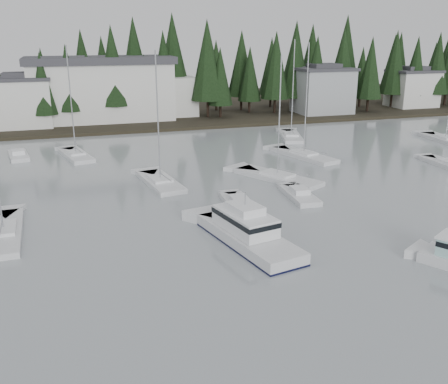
{
  "coord_description": "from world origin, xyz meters",
  "views": [
    {
      "loc": [
        -11.23,
        -8.74,
        15.2
      ],
      "look_at": [
        0.75,
        29.22,
        2.5
      ],
      "focal_mm": 40.0,
      "sensor_mm": 36.0,
      "label": 1
    }
  ],
  "objects_px": {
    "sailboat_6": "(277,179)",
    "cabin_cruiser_center": "(247,234)",
    "harbor_inn": "(114,89)",
    "sailboat_2": "(445,141)",
    "sailboat_11": "(4,235)",
    "sailboat_10": "(303,156)",
    "sailboat_9": "(76,157)",
    "runabout_1": "(299,196)",
    "sailboat_7": "(161,184)",
    "sailboat_4": "(291,137)",
    "house_west": "(22,101)",
    "runabout_4": "(239,206)",
    "house_east_b": "(413,88)",
    "house_east_a": "(323,90)",
    "runabout_3": "(19,157)"
  },
  "relations": [
    {
      "from": "sailboat_9",
      "to": "runabout_1",
      "type": "distance_m",
      "value": 31.08
    },
    {
      "from": "sailboat_7",
      "to": "house_east_a",
      "type": "bearing_deg",
      "value": -54.25
    },
    {
      "from": "house_east_a",
      "to": "sailboat_9",
      "type": "xyz_separation_m",
      "value": [
        -46.59,
        -21.54,
        -4.82
      ]
    },
    {
      "from": "sailboat_7",
      "to": "cabin_cruiser_center",
      "type": "bearing_deg",
      "value": -176.63
    },
    {
      "from": "sailboat_4",
      "to": "sailboat_9",
      "type": "xyz_separation_m",
      "value": [
        -31.6,
        -3.07,
        0.0
      ]
    },
    {
      "from": "sailboat_7",
      "to": "house_west",
      "type": "bearing_deg",
      "value": 14.46
    },
    {
      "from": "house_east_b",
      "to": "sailboat_9",
      "type": "bearing_deg",
      "value": -161.06
    },
    {
      "from": "sailboat_4",
      "to": "sailboat_6",
      "type": "xyz_separation_m",
      "value": [
        -10.98,
        -20.25,
        -0.02
      ]
    },
    {
      "from": "harbor_inn",
      "to": "sailboat_10",
      "type": "distance_m",
      "value": 40.49
    },
    {
      "from": "sailboat_4",
      "to": "runabout_3",
      "type": "relative_size",
      "value": 2.42
    },
    {
      "from": "runabout_1",
      "to": "runabout_3",
      "type": "bearing_deg",
      "value": 51.06
    },
    {
      "from": "harbor_inn",
      "to": "sailboat_2",
      "type": "bearing_deg",
      "value": -35.5
    },
    {
      "from": "sailboat_7",
      "to": "sailboat_11",
      "type": "xyz_separation_m",
      "value": [
        -14.33,
        -10.16,
        -0.0
      ]
    },
    {
      "from": "sailboat_10",
      "to": "sailboat_11",
      "type": "xyz_separation_m",
      "value": [
        -34.15,
        -16.65,
        0.0
      ]
    },
    {
      "from": "house_west",
      "to": "sailboat_11",
      "type": "xyz_separation_m",
      "value": [
        1.19,
        -47.88,
        -4.57
      ]
    },
    {
      "from": "runabout_3",
      "to": "runabout_4",
      "type": "height_order",
      "value": "same"
    },
    {
      "from": "house_west",
      "to": "runabout_4",
      "type": "relative_size",
      "value": 1.41
    },
    {
      "from": "harbor_inn",
      "to": "sailboat_10",
      "type": "height_order",
      "value": "sailboat_10"
    },
    {
      "from": "house_east_a",
      "to": "sailboat_10",
      "type": "xyz_separation_m",
      "value": [
        -18.66,
        -30.23,
        -4.83
      ]
    },
    {
      "from": "sailboat_9",
      "to": "house_east_a",
      "type": "bearing_deg",
      "value": -78.24
    },
    {
      "from": "sailboat_6",
      "to": "cabin_cruiser_center",
      "type": "bearing_deg",
      "value": 121.12
    },
    {
      "from": "sailboat_4",
      "to": "sailboat_9",
      "type": "bearing_deg",
      "value": 112.99
    },
    {
      "from": "house_east_a",
      "to": "runabout_3",
      "type": "distance_m",
      "value": 57.28
    },
    {
      "from": "house_west",
      "to": "house_east_b",
      "type": "height_order",
      "value": "house_west"
    },
    {
      "from": "runabout_4",
      "to": "sailboat_9",
      "type": "bearing_deg",
      "value": 32.5
    },
    {
      "from": "harbor_inn",
      "to": "sailboat_2",
      "type": "xyz_separation_m",
      "value": [
        44.7,
        -31.89,
        -5.72
      ]
    },
    {
      "from": "house_east_a",
      "to": "cabin_cruiser_center",
      "type": "distance_m",
      "value": 64.47
    },
    {
      "from": "sailboat_2",
      "to": "sailboat_7",
      "type": "xyz_separation_m",
      "value": [
        -44.22,
        -9.17,
        0.02
      ]
    },
    {
      "from": "sailboat_7",
      "to": "sailboat_11",
      "type": "height_order",
      "value": "sailboat_11"
    },
    {
      "from": "house_west",
      "to": "sailboat_4",
      "type": "bearing_deg",
      "value": -26.53
    },
    {
      "from": "runabout_1",
      "to": "sailboat_6",
      "type": "bearing_deg",
      "value": 0.11
    },
    {
      "from": "sailboat_6",
      "to": "sailboat_4",
      "type": "bearing_deg",
      "value": -56.6
    },
    {
      "from": "harbor_inn",
      "to": "sailboat_2",
      "type": "distance_m",
      "value": 55.21
    },
    {
      "from": "house_east_b",
      "to": "sailboat_4",
      "type": "relative_size",
      "value": 0.64
    },
    {
      "from": "harbor_inn",
      "to": "sailboat_7",
      "type": "xyz_separation_m",
      "value": [
        0.48,
        -41.06,
        -5.69
      ]
    },
    {
      "from": "sailboat_11",
      "to": "harbor_inn",
      "type": "bearing_deg",
      "value": -17.16
    },
    {
      "from": "runabout_1",
      "to": "house_east_b",
      "type": "bearing_deg",
      "value": -41.32
    },
    {
      "from": "sailboat_9",
      "to": "cabin_cruiser_center",
      "type": "bearing_deg",
      "value": -173.44
    },
    {
      "from": "sailboat_7",
      "to": "runabout_3",
      "type": "height_order",
      "value": "sailboat_7"
    },
    {
      "from": "harbor_inn",
      "to": "cabin_cruiser_center",
      "type": "height_order",
      "value": "harbor_inn"
    },
    {
      "from": "runabout_1",
      "to": "runabout_3",
      "type": "xyz_separation_m",
      "value": [
        -27.15,
        25.64,
        0.0
      ]
    },
    {
      "from": "house_east_a",
      "to": "sailboat_9",
      "type": "bearing_deg",
      "value": -155.18
    },
    {
      "from": "house_east_a",
      "to": "runabout_4",
      "type": "distance_m",
      "value": 56.93
    },
    {
      "from": "sailboat_2",
      "to": "sailboat_10",
      "type": "distance_m",
      "value": 24.55
    },
    {
      "from": "sailboat_6",
      "to": "sailboat_11",
      "type": "bearing_deg",
      "value": 78.78
    },
    {
      "from": "sailboat_9",
      "to": "sailboat_4",
      "type": "bearing_deg",
      "value": -97.5
    },
    {
      "from": "house_west",
      "to": "runabout_1",
      "type": "relative_size",
      "value": 1.53
    },
    {
      "from": "sailboat_4",
      "to": "house_east_b",
      "type": "bearing_deg",
      "value": -43.61
    },
    {
      "from": "house_west",
      "to": "cabin_cruiser_center",
      "type": "height_order",
      "value": "house_west"
    },
    {
      "from": "house_west",
      "to": "harbor_inn",
      "type": "height_order",
      "value": "harbor_inn"
    }
  ]
}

